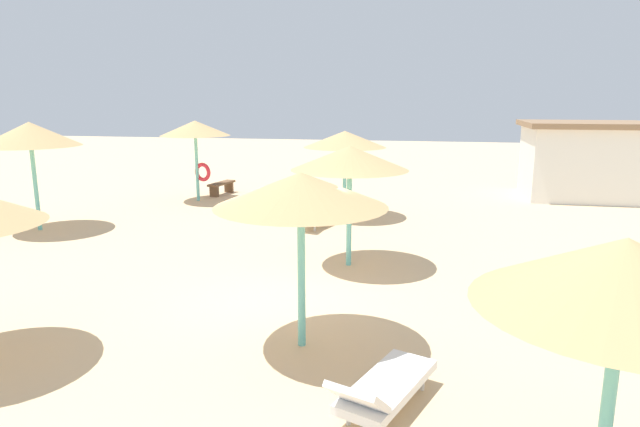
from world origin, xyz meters
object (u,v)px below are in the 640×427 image
object	(u,v)px
parasol_2	(624,274)
bench_1	(222,186)
parasol_0	(301,190)
lounger_1	(316,217)
parasol_5	(195,129)
bench_0	(293,181)
parasol_6	(350,158)
lounger_0	(383,388)
beach_cabana	(584,160)
parasol_1	(345,140)
parasol_3	(30,134)

from	to	relation	value
parasol_2	bench_1	distance (m)	18.27
parasol_2	parasol_0	bearing A→B (deg)	140.24
parasol_2	lounger_1	xyz separation A→B (m)	(-4.86, 10.66, -2.02)
parasol_5	bench_0	distance (m)	4.82
parasol_0	parasol_6	world-z (taller)	parasol_6
lounger_0	bench_1	xyz separation A→B (m)	(-7.57, 14.09, 0.03)
parasol_2	lounger_0	world-z (taller)	parasol_2
parasol_0	parasol_5	bearing A→B (deg)	120.58
lounger_1	beach_cabana	xyz separation A→B (m)	(9.04, 6.77, 1.15)
parasol_1	parasol_2	distance (m)	13.00
parasol_3	lounger_0	size ratio (longest dim) A/B	1.57
parasol_3	parasol_6	distance (m)	9.49
parasol_1	lounger_0	xyz separation A→B (m)	(2.17, -10.99, -2.17)
parasol_1	bench_1	xyz separation A→B (m)	(-5.40, 3.10, -2.14)
parasol_5	lounger_1	world-z (taller)	parasol_5
parasol_6	lounger_0	distance (m)	6.36
lounger_0	lounger_1	size ratio (longest dim) A/B	0.99
parasol_3	parasol_5	distance (m)	5.87
parasol_2	parasol_6	size ratio (longest dim) A/B	0.97
parasol_5	parasol_3	bearing A→B (deg)	-116.88
parasol_6	bench_1	world-z (taller)	parasol_6
parasol_3	beach_cabana	xyz separation A→B (m)	(16.88, 8.66, -1.30)
parasol_0	bench_1	xyz separation A→B (m)	(-6.18, 12.49, -2.10)
parasol_0	bench_0	distance (m)	14.82
parasol_0	beach_cabana	xyz separation A→B (m)	(7.65, 14.54, -0.98)
parasol_6	lounger_1	bearing A→B (deg)	113.09
parasol_3	parasol_5	size ratio (longest dim) A/B	1.05
beach_cabana	lounger_1	bearing A→B (deg)	-143.15
parasol_3	bench_1	size ratio (longest dim) A/B	2.01
lounger_0	lounger_1	world-z (taller)	lounger_0
parasol_5	lounger_1	xyz separation A→B (m)	(5.19, -3.35, -2.33)
parasol_2	parasol_6	xyz separation A→B (m)	(-3.36, 7.14, 0.13)
bench_0	beach_cabana	distance (m)	11.39
parasol_5	bench_1	distance (m)	2.70
lounger_1	parasol_0	bearing A→B (deg)	-79.91
lounger_1	beach_cabana	world-z (taller)	beach_cabana
parasol_0	parasol_5	distance (m)	12.91
parasol_1	beach_cabana	size ratio (longest dim) A/B	0.60
parasol_0	parasol_3	distance (m)	10.94
parasol_0	parasol_1	xyz separation A→B (m)	(-0.77, 9.39, 0.04)
parasol_0	bench_1	size ratio (longest dim) A/B	1.76
parasol_2	bench_1	bearing A→B (deg)	122.11
parasol_5	beach_cabana	world-z (taller)	parasol_5
parasol_2	parasol_5	size ratio (longest dim) A/B	0.90
parasol_2	beach_cabana	world-z (taller)	beach_cabana
bench_0	bench_1	bearing A→B (deg)	-145.60
parasol_0	parasol_1	world-z (taller)	parasol_1
parasol_0	bench_0	world-z (taller)	parasol_0
parasol_3	beach_cabana	distance (m)	19.01
parasol_1	parasol_5	distance (m)	6.05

